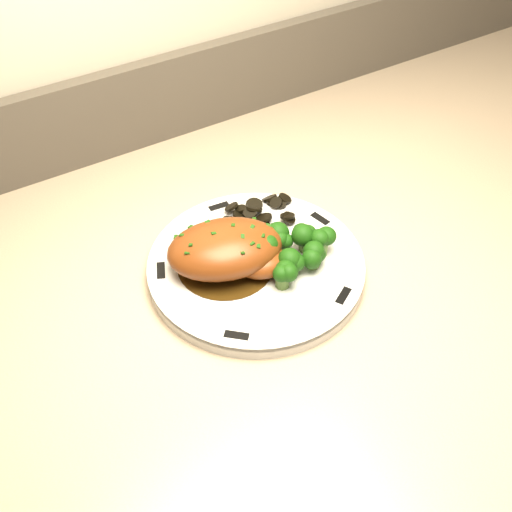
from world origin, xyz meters
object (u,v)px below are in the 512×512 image
counter (408,386)px  chicken_breast (229,250)px  plate (256,267)px  broccoli_florets (296,250)px

counter → chicken_breast: (-0.34, 0.03, 0.49)m
counter → plate: (-0.31, 0.02, 0.46)m
plate → chicken_breast: chicken_breast is taller
broccoli_florets → chicken_breast: bearing=152.4°
plate → broccoli_florets: bearing=-32.7°
chicken_breast → counter: bearing=12.8°
counter → broccoli_florets: 0.56m
counter → chicken_breast: bearing=175.6°
plate → broccoli_florets: (0.04, -0.02, 0.03)m
plate → chicken_breast: bearing=160.0°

